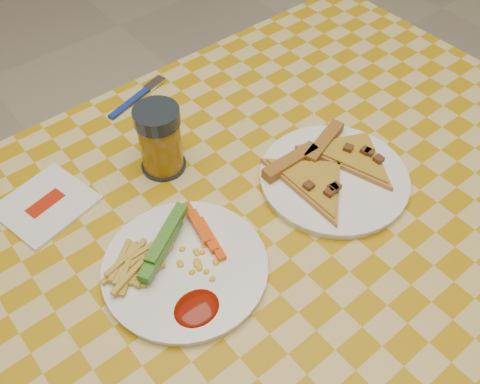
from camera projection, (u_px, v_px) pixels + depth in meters
name	position (u px, v px, depth m)	size (l,w,h in m)	color
table	(258.00, 256.00, 0.88)	(1.28, 0.88, 0.76)	silver
plate_left	(185.00, 269.00, 0.77)	(0.23, 0.23, 0.01)	white
plate_right	(334.00, 179.00, 0.88)	(0.24, 0.24, 0.01)	white
fries_veggies	(173.00, 258.00, 0.76)	(0.20, 0.18, 0.04)	gold
pizza_slices	(329.00, 167.00, 0.88)	(0.25, 0.24, 0.02)	#D38D40
drink_glass	(160.00, 140.00, 0.86)	(0.08, 0.08, 0.12)	black
napkin	(46.00, 204.00, 0.85)	(0.16, 0.15, 0.01)	white
fork	(138.00, 96.00, 1.02)	(0.15, 0.06, 0.01)	navy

